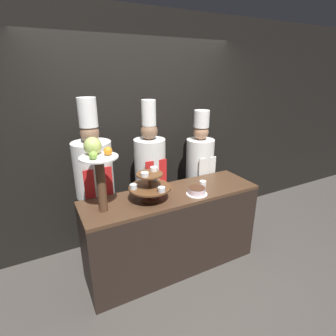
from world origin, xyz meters
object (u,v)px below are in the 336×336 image
Objects in this scene: tiered_stand at (150,185)px; fruit_pedestal at (98,163)px; cup_white at (203,184)px; chef_center_left at (150,174)px; chef_left at (95,182)px; cake_round at (197,191)px; chef_center_right at (200,168)px.

tiered_stand is 0.56m from fruit_pedestal.
cup_white is (1.11, -0.02, -0.42)m from fruit_pedestal.
fruit_pedestal reaches higher than tiered_stand.
fruit_pedestal is 0.37× the size of chef_center_left.
chef_left reaches higher than tiered_stand.
tiered_stand is 0.22× the size of chef_left.
cake_round is 2.95× the size of cup_white.
tiered_stand is at bearing 167.19° from cake_round.
fruit_pedestal is 0.93m from chef_center_left.
tiered_stand is 0.61× the size of fruit_pedestal.
chef_center_left is at bearing 129.89° from cup_white.
chef_left is 1.12× the size of chef_center_right.
cup_white is at bearing 0.68° from tiered_stand.
fruit_pedestal is at bearing 171.81° from cake_round.
tiered_stand is at bearing -3.38° from fruit_pedestal.
cake_round is at bearing -126.20° from chef_center_right.
cake_round is at bearing -33.92° from chef_left.
cake_round is 0.13× the size of chef_center_right.
chef_left is 1.03× the size of chef_center_left.
cake_round is 0.66m from chef_center_left.
cake_round is 0.12× the size of chef_center_left.
cup_white is at bearing 37.00° from cake_round.
chef_center_left reaches higher than cup_white.
cup_white is 0.04× the size of chef_center_right.
fruit_pedestal is 1.19m from cup_white.
fruit_pedestal is (-0.47, 0.03, 0.30)m from tiered_stand.
tiered_stand is 0.66m from chef_left.
chef_center_left is (0.65, 0.00, -0.02)m from chef_left.
tiered_stand is at bearing -179.32° from cup_white.
fruit_pedestal is at bearing 178.94° from cup_white.
cake_round is 1.09m from chef_left.
chef_left is 1.35m from chef_center_right.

